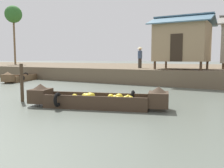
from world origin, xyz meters
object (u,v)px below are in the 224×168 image
(stilt_house_left, at_px, (182,42))
(mooring_post, at_px, (22,83))
(banana_boat, at_px, (97,99))
(palm_tree_near, at_px, (13,15))
(vendor_person, at_px, (140,56))
(cargo_boat_upstream, at_px, (24,77))

(stilt_house_left, height_order, mooring_post, stilt_house_left)
(stilt_house_left, relative_size, mooring_post, 2.61)
(banana_boat, xyz_separation_m, mooring_post, (-3.43, -0.49, 0.49))
(palm_tree_near, bearing_deg, stilt_house_left, -10.52)
(stilt_house_left, distance_m, vendor_person, 3.47)
(banana_boat, xyz_separation_m, palm_tree_near, (-22.25, 14.35, 7.08))
(cargo_boat_upstream, bearing_deg, mooring_post, -40.87)
(palm_tree_near, bearing_deg, vendor_person, -11.54)
(banana_boat, bearing_deg, palm_tree_near, 147.19)
(banana_boat, relative_size, vendor_person, 3.11)
(stilt_house_left, height_order, vendor_person, stilt_house_left)
(banana_boat, distance_m, mooring_post, 3.50)
(palm_tree_near, bearing_deg, banana_boat, -32.81)
(cargo_boat_upstream, bearing_deg, vendor_person, 25.03)
(stilt_house_left, bearing_deg, banana_boat, -92.92)
(palm_tree_near, xyz_separation_m, mooring_post, (18.82, -14.84, -6.60))
(palm_tree_near, xyz_separation_m, vendor_person, (19.46, -3.97, -5.41))
(banana_boat, relative_size, cargo_boat_upstream, 1.05)
(cargo_boat_upstream, distance_m, stilt_house_left, 12.74)
(vendor_person, height_order, mooring_post, vendor_person)
(cargo_boat_upstream, xyz_separation_m, stilt_house_left, (11.88, 3.75, 2.70))
(cargo_boat_upstream, xyz_separation_m, vendor_person, (8.57, 4.00, 1.69))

